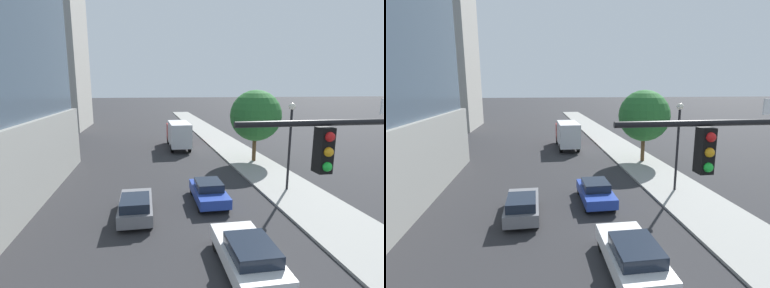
{
  "view_description": "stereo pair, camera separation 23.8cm",
  "coord_description": "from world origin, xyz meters",
  "views": [
    {
      "loc": [
        -1.22,
        -1.74,
        7.13
      ],
      "look_at": [
        1.01,
        11.98,
        4.37
      ],
      "focal_mm": 26.93,
      "sensor_mm": 36.0,
      "label": 1
    },
    {
      "loc": [
        -0.98,
        -1.77,
        7.13
      ],
      "look_at": [
        1.01,
        11.98,
        4.37
      ],
      "focal_mm": 26.93,
      "sensor_mm": 36.0,
      "label": 2
    }
  ],
  "objects": [
    {
      "name": "street_tree",
      "position": [
        9.0,
        23.97,
        4.49
      ],
      "size": [
        4.78,
        4.78,
        6.74
      ],
      "color": "brown",
      "rests_on": "sidewalk"
    },
    {
      "name": "construction_building",
      "position": [
        -19.09,
        51.34,
        17.13
      ],
      "size": [
        16.64,
        19.72,
        38.34
      ],
      "color": "#9E9B93",
      "rests_on": "ground"
    },
    {
      "name": "sidewalk",
      "position": [
        8.61,
        20.0,
        0.07
      ],
      "size": [
        4.35,
        120.0,
        0.15
      ],
      "primitive_type": "cube",
      "color": "gray",
      "rests_on": "ground"
    },
    {
      "name": "car_gray",
      "position": [
        -1.89,
        13.41,
        0.71
      ],
      "size": [
        1.79,
        4.07,
        1.41
      ],
      "color": "slate",
      "rests_on": "ground"
    },
    {
      "name": "car_blue",
      "position": [
        2.56,
        15.01,
        0.69
      ],
      "size": [
        1.85,
        4.12,
        1.37
      ],
      "color": "#233D9E",
      "rests_on": "ground"
    },
    {
      "name": "car_white",
      "position": [
        2.56,
        7.94,
        0.73
      ],
      "size": [
        1.95,
        4.41,
        1.43
      ],
      "color": "silver",
      "rests_on": "ground"
    },
    {
      "name": "box_truck",
      "position": [
        2.56,
        31.49,
        1.77
      ],
      "size": [
        2.24,
        7.47,
        3.17
      ],
      "color": "#B21E1E",
      "rests_on": "ground"
    },
    {
      "name": "street_lamp",
      "position": [
        8.36,
        16.01,
        4.03
      ],
      "size": [
        0.44,
        0.44,
        5.95
      ],
      "color": "black",
      "rests_on": "sidewalk"
    }
  ]
}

